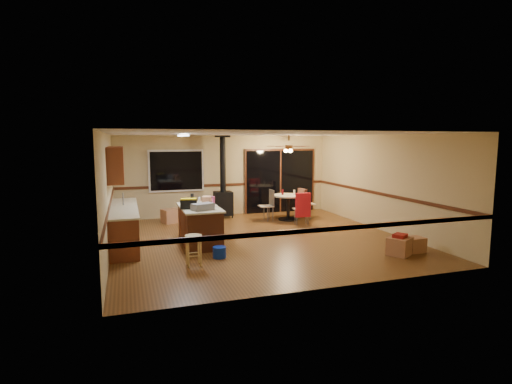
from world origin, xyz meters
name	(u,v)px	position (x,y,z in m)	size (l,w,h in m)	color
floor	(260,239)	(0.00, 0.00, 0.00)	(7.00, 7.00, 0.00)	brown
ceiling	(260,134)	(0.00, 0.00, 2.60)	(7.00, 7.00, 0.00)	silver
wall_back	(226,176)	(0.00, 3.50, 1.30)	(7.00, 7.00, 0.00)	tan
wall_front	(329,211)	(0.00, -3.50, 1.30)	(7.00, 7.00, 0.00)	tan
wall_left	(108,193)	(-3.50, 0.00, 1.30)	(7.00, 7.00, 0.00)	tan
wall_right	(381,183)	(3.50, 0.00, 1.30)	(7.00, 7.00, 0.00)	tan
chair_rail	(260,200)	(0.00, 0.00, 1.00)	(7.00, 7.00, 0.08)	#452011
window	(176,171)	(-1.60, 3.45, 1.50)	(1.72, 0.10, 1.32)	black
sliding_door	(280,181)	(1.90, 3.45, 1.05)	(2.52, 0.10, 2.10)	black
lower_cabinets	(124,227)	(-3.20, 0.50, 0.43)	(0.60, 3.00, 0.86)	brown
countertop	(123,208)	(-3.20, 0.50, 0.88)	(0.64, 3.04, 0.04)	#C1B895
upper_cabinets	(116,164)	(-3.33, 0.70, 1.90)	(0.35, 2.00, 0.80)	brown
kitchen_island	(200,225)	(-1.50, 0.00, 0.45)	(0.88, 1.68, 0.90)	#3F1C0F
wood_stove	(223,195)	(-0.20, 3.05, 0.73)	(0.55, 0.50, 2.52)	black
ceiling_fan	(289,148)	(1.62, 2.05, 2.21)	(0.24, 0.24, 0.55)	brown
fluorescent_strip	(183,135)	(-1.80, 0.30, 2.56)	(0.10, 1.20, 0.04)	white
toolbox_grey	(203,207)	(-1.51, -0.47, 0.97)	(0.48, 0.27, 0.15)	slate
toolbox_black	(189,204)	(-1.78, -0.21, 1.00)	(0.38, 0.20, 0.21)	black
toolbox_yellow_lid	(189,199)	(-1.78, -0.21, 1.12)	(0.36, 0.19, 0.03)	gold
box_on_island	(207,200)	(-1.26, 0.33, 1.00)	(0.21, 0.29, 0.19)	#A06A47
bottle_dark	(192,200)	(-1.63, 0.23, 1.04)	(0.08, 0.08, 0.28)	black
bottle_pink	(213,201)	(-1.18, -0.08, 1.02)	(0.08, 0.08, 0.24)	#D84C8C
bottle_white	(199,201)	(-1.43, 0.40, 0.98)	(0.06, 0.06, 0.17)	white
bar_stool	(194,250)	(-1.91, -1.60, 0.30)	(0.33, 0.33, 0.61)	tan
blue_bucket	(219,252)	(-1.31, -1.24, 0.12)	(0.28, 0.28, 0.23)	#0B299E
dining_table	(288,203)	(1.62, 2.05, 0.53)	(0.97, 0.97, 0.78)	black
glass_red	(283,192)	(1.47, 2.15, 0.86)	(0.06, 0.06, 0.17)	#590C14
glass_cream	(294,192)	(1.80, 2.00, 0.86)	(0.07, 0.07, 0.16)	beige
chair_left	(269,201)	(1.03, 2.15, 0.59)	(0.41, 0.40, 0.51)	tan
chair_near	(303,205)	(1.70, 1.17, 0.60)	(0.46, 0.50, 0.70)	tan
chair_right	(303,200)	(2.14, 2.09, 0.60)	(0.49, 0.45, 0.70)	tan
box_under_window	(171,216)	(-1.87, 2.75, 0.20)	(0.51, 0.41, 0.41)	#A06A47
box_corner_a	(400,246)	(2.42, -2.23, 0.19)	(0.50, 0.42, 0.38)	#A06A47
box_corner_b	(414,245)	(2.88, -2.13, 0.16)	(0.40, 0.35, 0.33)	#A06A47
box_small_red	(400,236)	(2.42, -2.23, 0.42)	(0.29, 0.24, 0.08)	maroon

